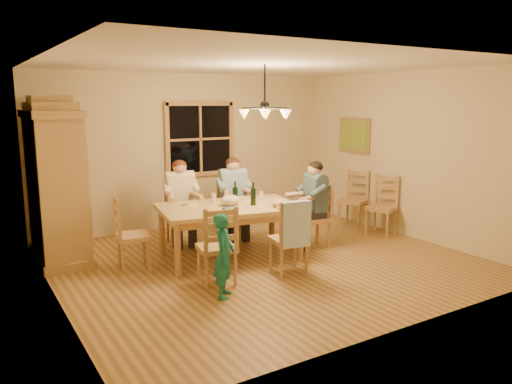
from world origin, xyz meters
TOP-DOWN VIEW (x-y plane):
  - floor at (0.00, 0.00)m, footprint 5.50×5.50m
  - ceiling at (0.00, 0.00)m, footprint 5.50×5.00m
  - wall_back at (0.00, 2.50)m, footprint 5.50×0.02m
  - wall_left at (-2.75, 0.00)m, footprint 0.02×5.00m
  - wall_right at (2.75, 0.00)m, footprint 0.02×5.00m
  - window at (0.20, 2.47)m, footprint 1.30×0.06m
  - painting at (2.71, 1.20)m, footprint 0.06×0.78m
  - chandelier at (-0.00, 0.00)m, footprint 0.77×0.68m
  - armoire at (-2.42, 1.60)m, footprint 0.66×1.40m
  - dining_table at (-0.33, 0.41)m, footprint 2.13×1.50m
  - chair_far_left at (-0.66, 1.40)m, footprint 0.50×0.49m
  - chair_far_right at (0.20, 1.26)m, footprint 0.50×0.49m
  - chair_near_left at (-0.96, -0.42)m, footprint 0.50×0.49m
  - chair_near_right at (0.00, -0.58)m, footprint 0.50×0.49m
  - chair_end_left at (-1.67, 0.63)m, footprint 0.49×0.50m
  - chair_end_right at (1.01, 0.19)m, footprint 0.49×0.50m
  - adult_woman at (-0.66, 1.40)m, footprint 0.44×0.48m
  - adult_plaid_man at (0.20, 1.26)m, footprint 0.44×0.48m
  - adult_slate_man at (1.01, 0.19)m, footprint 0.48×0.44m
  - towel at (-0.03, -0.77)m, footprint 0.39×0.16m
  - wine_bottle_a at (-0.19, 0.48)m, footprint 0.08×0.08m
  - wine_bottle_b at (-0.02, 0.27)m, footprint 0.08×0.08m
  - plate_woman at (-0.79, 0.77)m, footprint 0.26×0.26m
  - plate_plaid at (0.04, 0.65)m, footprint 0.26×0.26m
  - plate_slate at (0.43, 0.32)m, footprint 0.26×0.26m
  - wine_glass_a at (-0.42, 0.72)m, footprint 0.06×0.06m
  - wine_glass_b at (0.24, 0.47)m, footprint 0.06×0.06m
  - cap at (0.22, -0.02)m, footprint 0.20×0.20m
  - napkin at (-0.44, 0.17)m, footprint 0.20×0.17m
  - cloth_bundle at (-0.32, 0.41)m, footprint 0.28×0.22m
  - child at (-1.09, -0.85)m, footprint 0.40×0.43m
  - chair_spare_front at (2.45, 0.19)m, footprint 0.55×0.56m
  - chair_spare_back at (2.45, 0.88)m, footprint 0.56×0.57m

SIDE VIEW (x-z plane):
  - floor at x=0.00m, z-range 0.00..0.00m
  - chair_far_left at x=-0.66m, z-range -0.19..0.80m
  - chair_far_right at x=0.20m, z-range -0.19..0.80m
  - chair_near_left at x=-0.96m, z-range -0.19..0.80m
  - chair_near_right at x=0.00m, z-range -0.19..0.80m
  - chair_end_left at x=-1.67m, z-range -0.19..0.80m
  - chair_end_right at x=1.01m, z-range -0.19..0.80m
  - chair_spare_front at x=2.45m, z-range -0.19..0.80m
  - chair_spare_back at x=2.45m, z-range -0.19..0.80m
  - child at x=-1.09m, z-range 0.00..0.98m
  - dining_table at x=-0.33m, z-range 0.28..1.04m
  - towel at x=-0.03m, z-range 0.41..0.99m
  - plate_woman at x=-0.79m, z-range 0.76..0.78m
  - plate_plaid at x=0.04m, z-range 0.76..0.78m
  - plate_slate at x=0.43m, z-range 0.76..0.78m
  - napkin at x=-0.44m, z-range 0.76..0.79m
  - cap at x=0.22m, z-range 0.76..0.87m
  - wine_glass_a at x=-0.42m, z-range 0.76..0.90m
  - wine_glass_b at x=0.24m, z-range 0.76..0.90m
  - cloth_bundle at x=-0.32m, z-range 0.76..0.91m
  - adult_woman at x=-0.66m, z-range 0.40..1.28m
  - adult_plaid_man at x=0.20m, z-range 0.40..1.28m
  - adult_slate_man at x=1.01m, z-range 0.40..1.28m
  - wine_bottle_a at x=-0.19m, z-range 0.76..1.09m
  - wine_bottle_b at x=-0.02m, z-range 0.76..1.09m
  - armoire at x=-2.42m, z-range -0.09..2.21m
  - wall_back at x=0.00m, z-range 0.00..2.70m
  - wall_left at x=-2.75m, z-range 0.00..2.70m
  - wall_right at x=2.75m, z-range 0.00..2.70m
  - window at x=0.20m, z-range 0.90..2.20m
  - painting at x=2.71m, z-range 1.28..1.92m
  - chandelier at x=0.00m, z-range 1.72..2.43m
  - ceiling at x=0.00m, z-range 2.69..2.71m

